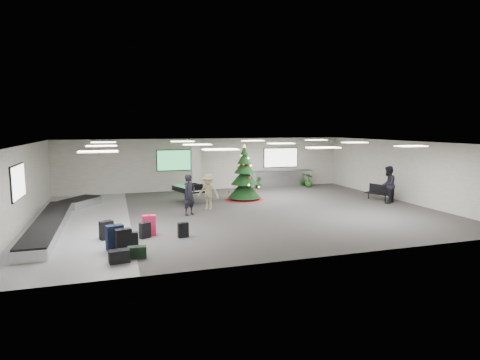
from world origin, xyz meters
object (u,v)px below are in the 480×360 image
object	(u,v)px
bench	(378,192)
potted_plant_left	(259,183)
pink_suitcase	(149,225)
traveler_bench	(388,185)
potted_plant_right	(309,180)
grand_piano	(192,189)
service_counter	(282,178)
traveler_b	(208,192)
christmas_tree	(244,181)
traveler_a	(189,195)
baggage_carousel	(57,219)

from	to	relation	value
bench	potted_plant_left	distance (m)	7.38
pink_suitcase	traveler_bench	xyz separation A→B (m)	(12.29, 2.66, 0.59)
potted_plant_left	potted_plant_right	world-z (taller)	potted_plant_right
bench	potted_plant_left	world-z (taller)	bench
grand_piano	pink_suitcase	bearing A→B (deg)	-131.90
service_counter	grand_piano	bearing A→B (deg)	-150.65
traveler_b	potted_plant_left	bearing A→B (deg)	84.25
traveler_bench	christmas_tree	bearing A→B (deg)	-61.96
bench	traveler_b	world-z (taller)	traveler_b
grand_piano	traveler_b	size ratio (longest dim) A/B	1.25
potted_plant_left	grand_piano	bearing A→B (deg)	-146.02
traveler_a	traveler_b	bearing A→B (deg)	4.17
pink_suitcase	traveler_b	distance (m)	4.93
traveler_b	traveler_bench	size ratio (longest dim) A/B	0.89
service_counter	baggage_carousel	bearing A→B (deg)	-152.33
traveler_bench	baggage_carousel	bearing A→B (deg)	-37.05
traveler_a	baggage_carousel	bearing A→B (deg)	144.54
potted_plant_left	potted_plant_right	bearing A→B (deg)	-4.11
service_counter	grand_piano	distance (m)	7.76
christmas_tree	grand_piano	distance (m)	2.93
bench	potted_plant_left	bearing A→B (deg)	114.18
traveler_b	traveler_bench	world-z (taller)	traveler_bench
pink_suitcase	traveler_a	world-z (taller)	traveler_a
christmas_tree	grand_piano	size ratio (longest dim) A/B	1.41
traveler_a	traveler_b	distance (m)	1.39
baggage_carousel	service_counter	world-z (taller)	service_counter
christmas_tree	bench	size ratio (longest dim) A/B	2.16
baggage_carousel	potted_plant_right	bearing A→B (deg)	22.70
traveler_b	potted_plant_left	size ratio (longest dim) A/B	2.26
grand_piano	baggage_carousel	bearing A→B (deg)	-171.60
traveler_a	bench	bearing A→B (deg)	-32.91
potted_plant_right	pink_suitcase	bearing A→B (deg)	-140.99
christmas_tree	traveler_a	size ratio (longest dim) A/B	1.65
christmas_tree	bench	xyz separation A→B (m)	(6.80, -2.40, -0.56)
service_counter	traveler_a	bearing A→B (deg)	-137.93
baggage_carousel	service_counter	size ratio (longest dim) A/B	2.40
service_counter	traveler_bench	xyz separation A→B (m)	(2.87, -6.94, 0.42)
service_counter	potted_plant_right	bearing A→B (deg)	-24.13
baggage_carousel	grand_piano	distance (m)	6.77
potted_plant_right	traveler_bench	bearing A→B (deg)	-78.23
traveler_a	traveler_bench	size ratio (longest dim) A/B	0.95
grand_piano	bench	xyz separation A→B (m)	(9.71, -2.31, -0.27)
grand_piano	potted_plant_right	xyz separation A→B (m)	(8.33, 3.10, -0.29)
traveler_b	bench	bearing A→B (deg)	32.67
potted_plant_left	bench	bearing A→B (deg)	-49.93
traveler_bench	potted_plant_right	distance (m)	6.39
pink_suitcase	bench	distance (m)	12.84
christmas_tree	potted_plant_left	bearing A→B (deg)	57.81
christmas_tree	baggage_carousel	bearing A→B (deg)	-161.42
baggage_carousel	pink_suitcase	size ratio (longest dim) A/B	12.57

